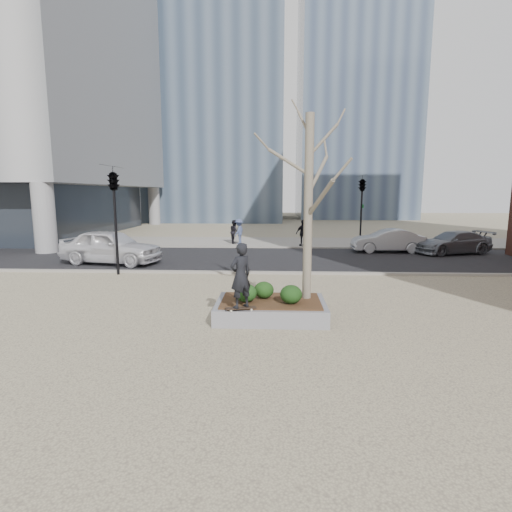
{
  "coord_description": "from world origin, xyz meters",
  "views": [
    {
      "loc": [
        1.08,
        -10.67,
        3.41
      ],
      "look_at": [
        0.5,
        2.0,
        1.4
      ],
      "focal_mm": 28.0,
      "sensor_mm": 36.0,
      "label": 1
    }
  ],
  "objects_px": {
    "skateboard": "(241,309)",
    "planter": "(271,309)",
    "police_car": "(111,247)",
    "skateboarder": "(241,276)"
  },
  "relations": [
    {
      "from": "skateboard",
      "to": "skateboarder",
      "type": "xyz_separation_m",
      "value": [
        0.0,
        -0.0,
        0.87
      ]
    },
    {
      "from": "planter",
      "to": "skateboarder",
      "type": "bearing_deg",
      "value": -130.61
    },
    {
      "from": "planter",
      "to": "police_car",
      "type": "bearing_deg",
      "value": 134.01
    },
    {
      "from": "skateboard",
      "to": "police_car",
      "type": "xyz_separation_m",
      "value": [
        -7.05,
        8.96,
        0.36
      ]
    },
    {
      "from": "planter",
      "to": "skateboard",
      "type": "distance_m",
      "value": 1.19
    },
    {
      "from": "skateboarder",
      "to": "skateboard",
      "type": "bearing_deg",
      "value": -129.9
    },
    {
      "from": "skateboard",
      "to": "police_car",
      "type": "height_order",
      "value": "police_car"
    },
    {
      "from": "skateboard",
      "to": "planter",
      "type": "bearing_deg",
      "value": 34.51
    },
    {
      "from": "skateboard",
      "to": "police_car",
      "type": "relative_size",
      "value": 0.16
    },
    {
      "from": "skateboard",
      "to": "skateboarder",
      "type": "relative_size",
      "value": 0.47
    }
  ]
}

